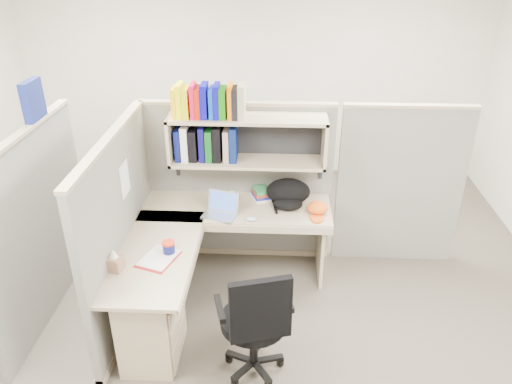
# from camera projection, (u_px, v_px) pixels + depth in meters

# --- Properties ---
(ground) EXTENTS (6.00, 6.00, 0.00)m
(ground) POSITION_uv_depth(u_px,v_px,m) (232.00, 310.00, 4.44)
(ground) COLOR #3C362E
(ground) RESTS_ON ground
(room_shell) EXTENTS (6.00, 6.00, 6.00)m
(room_shell) POSITION_uv_depth(u_px,v_px,m) (228.00, 140.00, 3.69)
(room_shell) COLOR beige
(room_shell) RESTS_ON ground
(cubicle) EXTENTS (3.79, 1.84, 1.95)m
(cubicle) POSITION_uv_depth(u_px,v_px,m) (194.00, 195.00, 4.44)
(cubicle) COLOR #5F5F5B
(cubicle) RESTS_ON ground
(desk) EXTENTS (1.74, 1.75, 0.73)m
(desk) POSITION_uv_depth(u_px,v_px,m) (177.00, 289.00, 4.00)
(desk) COLOR tan
(desk) RESTS_ON ground
(laptop) EXTENTS (0.36, 0.36, 0.21)m
(laptop) POSITION_uv_depth(u_px,v_px,m) (219.00, 206.00, 4.41)
(laptop) COLOR #B7B8BC
(laptop) RESTS_ON desk
(backpack) EXTENTS (0.44, 0.36, 0.24)m
(backpack) POSITION_uv_depth(u_px,v_px,m) (288.00, 194.00, 4.57)
(backpack) COLOR black
(backpack) RESTS_ON desk
(orange_cap) EXTENTS (0.21, 0.24, 0.10)m
(orange_cap) POSITION_uv_depth(u_px,v_px,m) (317.00, 208.00, 4.49)
(orange_cap) COLOR #D35212
(orange_cap) RESTS_ON desk
(snack_canister) EXTENTS (0.10, 0.10, 0.10)m
(snack_canister) POSITION_uv_depth(u_px,v_px,m) (169.00, 247.00, 3.93)
(snack_canister) COLOR #0E1555
(snack_canister) RESTS_ON desk
(tissue_box) EXTENTS (0.13, 0.13, 0.18)m
(tissue_box) POSITION_uv_depth(u_px,v_px,m) (114.00, 260.00, 3.71)
(tissue_box) COLOR #956E54
(tissue_box) RESTS_ON desk
(mouse) EXTENTS (0.10, 0.08, 0.04)m
(mouse) POSITION_uv_depth(u_px,v_px,m) (251.00, 219.00, 4.38)
(mouse) COLOR #96B6D5
(mouse) RESTS_ON desk
(paper_cup) EXTENTS (0.08, 0.08, 0.10)m
(paper_cup) POSITION_uv_depth(u_px,v_px,m) (232.00, 197.00, 4.67)
(paper_cup) COLOR white
(paper_cup) RESTS_ON desk
(book_stack) EXTENTS (0.22, 0.25, 0.10)m
(book_stack) POSITION_uv_depth(u_px,v_px,m) (261.00, 193.00, 4.74)
(book_stack) COLOR slate
(book_stack) RESTS_ON desk
(loose_paper) EXTENTS (0.32, 0.37, 0.00)m
(loose_paper) POSITION_uv_depth(u_px,v_px,m) (159.00, 257.00, 3.89)
(loose_paper) COLOR silver
(loose_paper) RESTS_ON desk
(task_chair) EXTENTS (0.58, 0.54, 1.02)m
(task_chair) POSITION_uv_depth(u_px,v_px,m) (255.00, 339.00, 3.62)
(task_chair) COLOR black
(task_chair) RESTS_ON ground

